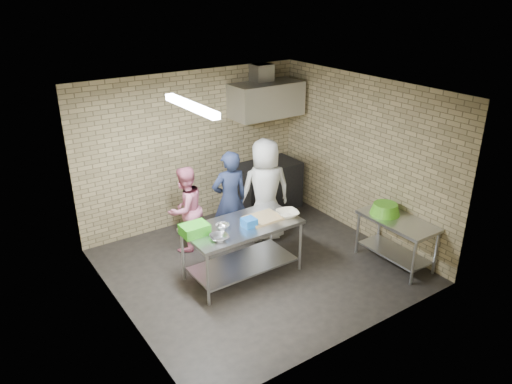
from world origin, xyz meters
The scene contains 24 objects.
floor centered at (0.00, 0.00, 0.00)m, with size 4.20×4.20×0.00m, color black.
ceiling centered at (0.00, 0.00, 2.70)m, with size 4.20×4.20×0.00m, color black.
back_wall centered at (0.00, 2.00, 1.35)m, with size 4.20×0.06×2.70m, color tan.
front_wall centered at (0.00, -2.00, 1.35)m, with size 4.20×0.06×2.70m, color tan.
left_wall centered at (-2.10, 0.00, 1.35)m, with size 0.06×4.00×2.70m, color tan.
right_wall centered at (2.10, 0.00, 1.35)m, with size 0.06×4.00×2.70m, color tan.
prep_table centered at (-0.31, -0.06, 0.42)m, with size 1.67×0.84×0.84m, color #AFB1B6.
side_counter centered at (1.80, -1.10, 0.38)m, with size 0.60×1.20×0.75m, color silver.
stove centered at (1.35, 1.65, 0.45)m, with size 1.20×0.70×0.90m, color black.
range_hood centered at (1.35, 1.70, 2.10)m, with size 1.30×0.60×0.60m, color silver.
hood_duct centered at (1.35, 1.85, 2.55)m, with size 0.35×0.30×0.30m, color #A5A8AD.
wall_shelf centered at (1.65, 1.89, 1.92)m, with size 0.80×0.20×0.04m, color #3F2B19.
fluorescent_fixture centered at (-1.00, 0.00, 2.64)m, with size 0.10×1.25×0.08m, color white.
green_crate centered at (-1.01, 0.06, 0.91)m, with size 0.37×0.28×0.15m, color green.
blue_tub centered at (-0.26, -0.16, 0.90)m, with size 0.19×0.19×0.12m, color blue.
cutting_board centered at (0.04, -0.08, 0.85)m, with size 0.51×0.39×0.03m, color tan.
mixing_bowl_a centered at (-0.81, -0.26, 0.87)m, with size 0.26×0.26×0.06m, color #B0B2B7.
mixing_bowl_b centered at (-0.61, -0.01, 0.87)m, with size 0.20×0.20×0.06m, color silver.
ceramic_bowl centered at (0.39, -0.21, 0.88)m, with size 0.32×0.32×0.08m, color beige.
green_basin centered at (1.78, -0.85, 0.83)m, with size 0.46×0.46×0.17m, color #59C626, non-canonical shape.
bottle_green centered at (1.80, 1.89, 2.02)m, with size 0.06×0.06×0.15m, color green.
man_navy centered at (0.01, 0.80, 0.82)m, with size 0.60×0.39×1.64m, color #141632.
woman_pink centered at (-0.63, 1.12, 0.70)m, with size 0.68×0.53×1.41m, color pink.
woman_white centered at (0.62, 0.70, 0.87)m, with size 0.85×0.56×1.75m, color silver.
Camera 1 is at (-3.68, -5.33, 4.05)m, focal length 34.40 mm.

